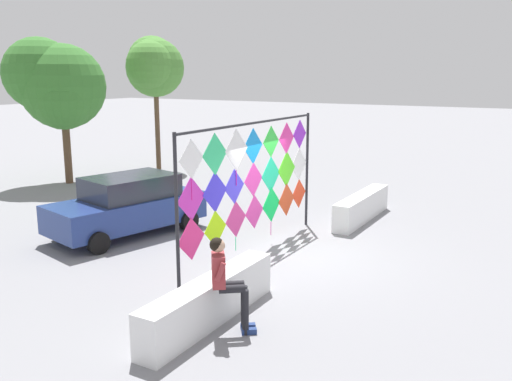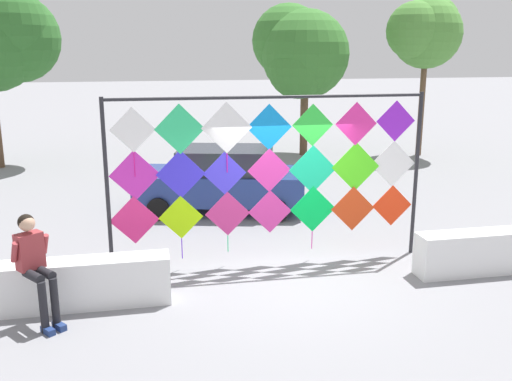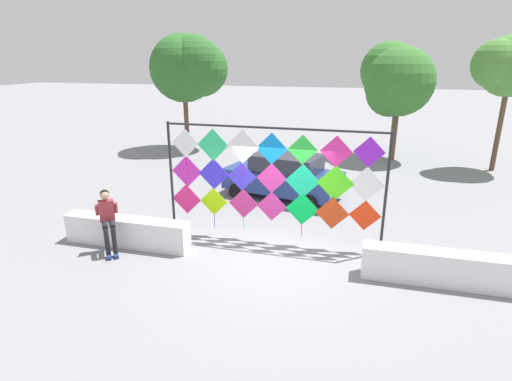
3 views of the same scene
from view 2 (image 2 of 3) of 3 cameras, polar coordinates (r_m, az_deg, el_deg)
name	(u,v)px [view 2 (image 2 of 3)]	position (r m, az deg, el deg)	size (l,w,h in m)	color
ground	(295,280)	(9.63, 3.92, -9.04)	(120.00, 120.00, 0.00)	gray
plaza_ledge_left	(57,285)	(9.00, -19.45, -9.03)	(3.32, 0.47, 0.74)	white
plaza_ledge_right	(507,250)	(10.81, 24.04, -5.54)	(3.32, 0.47, 0.74)	white
kite_display_rack	(269,164)	(9.84, 1.35, 2.70)	(5.62, 0.13, 3.04)	#232328
seated_vendor	(35,261)	(8.40, -21.47, -6.66)	(0.71, 0.76, 1.59)	black
parked_car	(222,179)	(13.41, -3.45, 1.15)	(4.21, 2.59, 1.52)	navy
tree_broadleaf	(299,52)	(20.49, 4.35, 13.77)	(3.31, 3.50, 5.36)	brown
tree_far_right	(425,31)	(21.12, 16.70, 15.25)	(2.86, 2.64, 5.62)	brown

